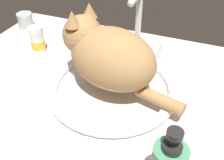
# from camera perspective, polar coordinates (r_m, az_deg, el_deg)

# --- Properties ---
(countertop) EXTENTS (1.18, 0.75, 0.03)m
(countertop) POSITION_cam_1_polar(r_m,az_deg,el_deg) (0.75, 4.31, -4.20)
(countertop) COLOR silver
(countertop) RESTS_ON ground
(sink_basin) EXTENTS (0.37, 0.37, 0.03)m
(sink_basin) POSITION_cam_1_polar(r_m,az_deg,el_deg) (0.74, -0.00, -1.66)
(sink_basin) COLOR white
(sink_basin) RESTS_ON countertop
(faucet) EXTENTS (0.21, 0.12, 0.22)m
(faucet) POSITION_cam_1_polar(r_m,az_deg,el_deg) (0.88, 5.47, 10.66)
(faucet) COLOR silver
(faucet) RESTS_ON countertop
(cat) EXTENTS (0.36, 0.23, 0.20)m
(cat) POSITION_cam_1_polar(r_m,az_deg,el_deg) (0.69, -1.31, 5.48)
(cat) COLOR tan
(cat) RESTS_ON sink_basin
(pill_bottle) EXTENTS (0.05, 0.05, 0.09)m
(pill_bottle) POSITION_cam_1_polar(r_m,az_deg,el_deg) (0.94, -15.89, 8.24)
(pill_bottle) COLOR white
(pill_bottle) RESTS_ON countertop
(metal_jar) EXTENTS (0.06, 0.06, 0.06)m
(metal_jar) POSITION_cam_1_polar(r_m,az_deg,el_deg) (1.13, -18.36, 12.24)
(metal_jar) COLOR #B2B5BA
(metal_jar) RESTS_ON countertop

